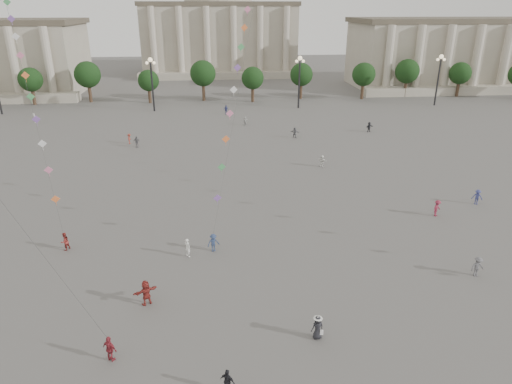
{
  "coord_description": "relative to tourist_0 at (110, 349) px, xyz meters",
  "views": [
    {
      "loc": [
        -3.29,
        -24.63,
        20.14
      ],
      "look_at": [
        0.31,
        12.0,
        5.04
      ],
      "focal_mm": 32.0,
      "sensor_mm": 36.0,
      "label": 1
    }
  ],
  "objects": [
    {
      "name": "person_crowd_4",
      "position": [
        12.61,
        58.21,
        -0.1
      ],
      "size": [
        1.35,
        1.34,
        1.56
      ],
      "primitive_type": "imported",
      "rotation": [
        0.0,
        0.0,
        3.92
      ],
      "color": "#ADADA9",
      "rests_on": "ground"
    },
    {
      "name": "person_crowd_12",
      "position": [
        20.09,
        49.01,
        -0.01
      ],
      "size": [
        1.68,
        1.17,
        1.75
      ],
      "primitive_type": "imported",
      "rotation": [
        0.0,
        0.0,
        2.69
      ],
      "color": "slate",
      "rests_on": "ground"
    },
    {
      "name": "hat_person",
      "position": [
        12.97,
        0.77,
        0.0
      ],
      "size": [
        0.92,
        0.72,
        1.69
      ],
      "color": "black",
      "rests_on": "ground"
    },
    {
      "name": "hall_central",
      "position": [
        9.96,
        131.18,
        13.35
      ],
      "size": [
        48.3,
        34.3,
        35.5
      ],
      "color": "#A39A89",
      "rests_on": "ground"
    },
    {
      "name": "person_crowd_9",
      "position": [
        33.43,
        51.45,
        -0.03
      ],
      "size": [
        1.63,
        1.18,
        1.7
      ],
      "primitive_type": "imported",
      "rotation": [
        0.0,
        0.0,
        0.48
      ],
      "color": "#222328",
      "rests_on": "ground"
    },
    {
      "name": "tree_row",
      "position": [
        9.96,
        79.96,
        4.52
      ],
      "size": [
        137.12,
        5.12,
        8.0
      ],
      "color": "#3C2D1E",
      "rests_on": "ground"
    },
    {
      "name": "person_crowd_6",
      "position": [
        27.31,
        6.78,
        -0.02
      ],
      "size": [
        1.19,
        0.8,
        1.72
      ],
      "primitive_type": "imported",
      "rotation": [
        0.0,
        0.0,
        0.15
      ],
      "color": "#5C5B5F",
      "rests_on": "ground"
    },
    {
      "name": "hall_east",
      "position": [
        84.96,
        95.86,
        7.55
      ],
      "size": [
        84.0,
        26.22,
        17.2
      ],
      "color": "#A39A89",
      "rests_on": "ground"
    },
    {
      "name": "person_crowd_10",
      "position": [
        -25.89,
        63.8,
        0.01
      ],
      "size": [
        0.6,
        0.75,
        1.77
      ],
      "primitive_type": "imported",
      "rotation": [
        0.0,
        0.0,
        1.88
      ],
      "color": "white",
      "rests_on": "ground"
    },
    {
      "name": "kite_flyer_0",
      "position": [
        -6.68,
        14.38,
        -0.05
      ],
      "size": [
        0.97,
        1.01,
        1.65
      ],
      "primitive_type": "imported",
      "rotation": [
        0.0,
        0.0,
        4.12
      ],
      "color": "maroon",
      "rests_on": "ground"
    },
    {
      "name": "kite_flyer_1",
      "position": [
        6.39,
        12.84,
        -0.04
      ],
      "size": [
        1.22,
        0.92,
        1.68
      ],
      "primitive_type": "imported",
      "rotation": [
        0.0,
        0.0,
        0.31
      ],
      "color": "navy",
      "rests_on": "ground"
    },
    {
      "name": "lamp_post_mid_east",
      "position": [
        24.96,
        71.96,
        6.47
      ],
      "size": [
        2.0,
        0.9,
        10.65
      ],
      "color": "#262628",
      "rests_on": "ground"
    },
    {
      "name": "person_crowd_17",
      "position": [
        -6.3,
        48.07,
        -0.07
      ],
      "size": [
        0.68,
        1.08,
        1.61
      ],
      "primitive_type": "imported",
      "rotation": [
        0.0,
        0.0,
        1.49
      ],
      "color": "#973629",
      "rests_on": "ground"
    },
    {
      "name": "tourist_2",
      "position": [
        1.48,
        5.58,
        0.1
      ],
      "size": [
        1.86,
        1.37,
        1.95
      ],
      "primitive_type": "imported",
      "rotation": [
        0.0,
        0.0,
        3.64
      ],
      "color": "maroon",
      "rests_on": "ground"
    },
    {
      "name": "lamp_post_mid_west",
      "position": [
        -5.04,
        71.96,
        6.47
      ],
      "size": [
        2.0,
        0.9,
        10.65
      ],
      "color": "#262628",
      "rests_on": "ground"
    },
    {
      "name": "tourist_1",
      "position": [
        7.0,
        -3.16,
        -0.11
      ],
      "size": [
        0.96,
        0.81,
        1.54
      ],
      "primitive_type": "imported",
      "rotation": [
        0.0,
        0.0,
        2.56
      ],
      "color": "black",
      "rests_on": "ground"
    },
    {
      "name": "person_crowd_0",
      "position": [
        9.52,
        67.48,
        0.04
      ],
      "size": [
        1.1,
        0.53,
        1.83
      ],
      "primitive_type": "imported",
      "rotation": [
        0.0,
        0.0,
        0.08
      ],
      "color": "#383E7E",
      "rests_on": "ground"
    },
    {
      "name": "lamp_post_far_east",
      "position": [
        54.96,
        71.96,
        6.47
      ],
      "size": [
        2.0,
        0.9,
        10.65
      ],
      "color": "#262628",
      "rests_on": "ground"
    },
    {
      "name": "person_crowd_16",
      "position": [
        -4.91,
        46.01,
        -0.01
      ],
      "size": [
        1.04,
        0.48,
        1.73
      ],
      "primitive_type": "imported",
      "rotation": [
        0.0,
        0.0,
        6.22
      ],
      "color": "#58575B",
      "rests_on": "ground"
    },
    {
      "name": "person_crowd_14",
      "position": [
        35.06,
        20.34,
        -0.02
      ],
      "size": [
        1.27,
        1.07,
        1.71
      ],
      "primitive_type": "imported",
      "rotation": [
        0.0,
        0.0,
        5.82
      ],
      "color": "navy",
      "rests_on": "ground"
    },
    {
      "name": "person_crowd_13",
      "position": [
        4.17,
        12.16,
        -0.03
      ],
      "size": [
        0.72,
        0.73,
        1.7
      ],
      "primitive_type": "imported",
      "rotation": [
        0.0,
        0.0,
        2.32
      ],
      "color": "white",
      "rests_on": "ground"
    },
    {
      "name": "tourist_0",
      "position": [
        0.0,
        0.0,
        0.0
      ],
      "size": [
        1.1,
        0.92,
        1.76
      ],
      "primitive_type": "imported",
      "rotation": [
        0.0,
        0.0,
        2.57
      ],
      "color": "maroon",
      "rests_on": "ground"
    },
    {
      "name": "ground",
      "position": [
        9.96,
        1.96,
        -0.88
      ],
      "size": [
        360.0,
        360.0,
        0.0
      ],
      "primitive_type": "plane",
      "color": "#575452",
      "rests_on": "ground"
    },
    {
      "name": "person_crowd_8",
      "position": [
        29.32,
        17.89,
        0.0
      ],
      "size": [
        1.29,
        1.22,
        1.76
      ],
      "primitive_type": "imported",
      "rotation": [
        0.0,
        0.0,
        0.68
      ],
      "color": "maroon",
      "rests_on": "ground"
    },
    {
      "name": "person_crowd_7",
      "position": [
        21.18,
        34.29,
        -0.07
      ],
      "size": [
        1.42,
        1.36,
        1.61
      ],
      "primitive_type": "imported",
      "rotation": [
        0.0,
        0.0,
        2.4
      ],
      "color": "white",
      "rests_on": "ground"
    }
  ]
}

